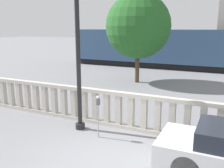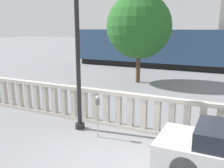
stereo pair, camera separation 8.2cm
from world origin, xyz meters
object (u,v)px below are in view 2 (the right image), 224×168
object	(u,v)px
lamppost	(78,47)
tree_left	(139,26)
parking_meter	(98,105)
train_near	(198,49)

from	to	relation	value
lamppost	tree_left	xyz separation A→B (m)	(-0.88, 8.56, 0.77)
parking_meter	lamppost	bearing A→B (deg)	159.50
lamppost	train_near	bearing A→B (deg)	82.64
lamppost	parking_meter	bearing A→B (deg)	-20.50
lamppost	parking_meter	world-z (taller)	lamppost
tree_left	parking_meter	bearing A→B (deg)	-78.37
train_near	parking_meter	bearing A→B (deg)	-93.86
train_near	tree_left	bearing A→B (deg)	-111.99
lamppost	parking_meter	xyz separation A→B (m)	(0.95, -0.36, -1.85)
train_near	tree_left	xyz separation A→B (m)	(-2.92, -7.24, 1.90)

